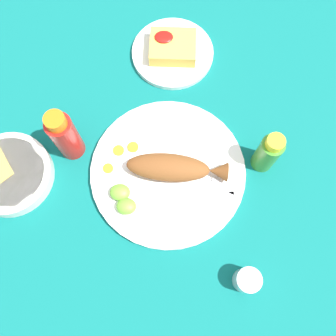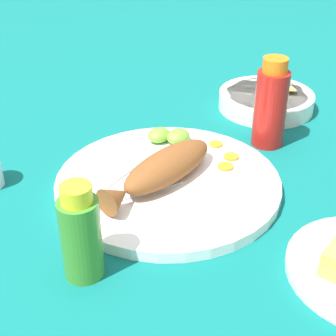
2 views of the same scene
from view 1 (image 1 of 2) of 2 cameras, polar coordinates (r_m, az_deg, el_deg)
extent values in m
plane|color=#0C605B|center=(0.89, 0.00, -0.77)|extent=(4.00, 4.00, 0.00)
cylinder|color=white|center=(0.88, 0.00, -0.59)|extent=(0.36, 0.36, 0.02)
ellipsoid|color=brown|center=(0.85, 0.00, 0.09)|extent=(0.19, 0.07, 0.05)
cone|color=brown|center=(0.85, 7.66, -0.51)|extent=(0.04, 0.05, 0.04)
cube|color=silver|center=(0.87, 3.16, -0.27)|extent=(0.11, 0.06, 0.00)
cube|color=silver|center=(0.87, 8.68, -2.87)|extent=(0.07, 0.05, 0.00)
cube|color=silver|center=(0.85, 1.53, -4.65)|extent=(0.12, 0.02, 0.00)
cube|color=silver|center=(0.86, 7.71, -4.29)|extent=(0.07, 0.02, 0.00)
cylinder|color=orange|center=(0.89, -7.54, 2.67)|extent=(0.03, 0.03, 0.00)
cylinder|color=orange|center=(0.89, -5.37, 3.19)|extent=(0.03, 0.03, 0.00)
cylinder|color=orange|center=(0.88, -9.11, -0.03)|extent=(0.02, 0.02, 0.00)
ellipsoid|color=#6BB233|center=(0.85, -7.33, -3.70)|extent=(0.05, 0.04, 0.03)
ellipsoid|color=#6BB233|center=(0.84, -6.37, -5.82)|extent=(0.04, 0.04, 0.02)
cylinder|color=#B21914|center=(0.87, -15.30, 4.56)|extent=(0.06, 0.06, 0.14)
cylinder|color=orange|center=(0.80, -16.80, 6.84)|extent=(0.04, 0.04, 0.03)
cylinder|color=#3D8428|center=(0.87, 14.86, 2.09)|extent=(0.05, 0.05, 0.11)
cylinder|color=yellow|center=(0.81, 16.02, 3.74)|extent=(0.04, 0.04, 0.02)
cylinder|color=silver|center=(0.83, 11.93, -16.39)|extent=(0.05, 0.05, 0.06)
cylinder|color=white|center=(0.85, 11.71, -16.43)|extent=(0.04, 0.04, 0.03)
cylinder|color=white|center=(1.03, 0.73, 17.11)|extent=(0.21, 0.21, 0.01)
cube|color=gold|center=(1.01, 0.75, 17.93)|extent=(0.12, 0.10, 0.04)
ellipsoid|color=#AD140F|center=(1.00, -0.63, 19.35)|extent=(0.05, 0.04, 0.01)
cylinder|color=white|center=(0.94, -22.97, -0.90)|extent=(0.20, 0.20, 0.04)
cylinder|color=olive|center=(0.93, -23.23, -0.69)|extent=(0.17, 0.17, 0.01)
camera|label=2|loc=(0.96, 44.73, 32.91)|focal=55.00mm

